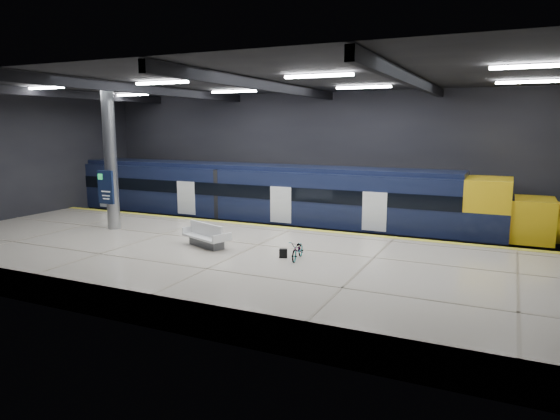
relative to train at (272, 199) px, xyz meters
The scene contains 10 objects.
ground 6.39m from the train, 65.41° to the right, with size 30.00×30.00×0.00m, color black.
room_shell 7.06m from the train, 65.41° to the right, with size 30.10×16.10×8.05m.
platform 8.52m from the train, 72.54° to the right, with size 30.00×11.00×1.10m, color beige.
safety_strip 3.84m from the train, 47.51° to the right, with size 30.00×0.40×0.01m, color gold.
rails 3.20m from the train, ahead, with size 30.00×1.52×0.16m.
train is the anchor object (origin of this frame).
bench 7.80m from the train, 84.83° to the right, with size 2.45×1.72×1.00m.
bicycle 9.45m from the train, 58.24° to the right, with size 0.49×1.41×0.74m, color #99999E.
pannier_bag 9.16m from the train, 61.45° to the right, with size 0.30×0.18×0.35m, color black.
info_column 8.86m from the train, 130.06° to the right, with size 0.90×0.78×6.90m.
Camera 1 is at (9.53, -19.41, 6.10)m, focal length 32.00 mm.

